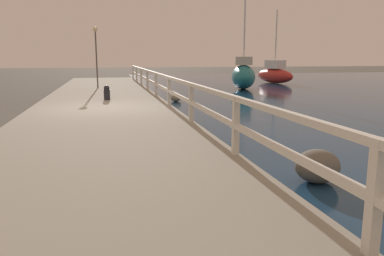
{
  "coord_description": "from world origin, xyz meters",
  "views": [
    {
      "loc": [
        0.12,
        -12.1,
        1.91
      ],
      "look_at": [
        2.43,
        -2.1,
        -0.04
      ],
      "focal_mm": 35.0,
      "sensor_mm": 36.0,
      "label": 1
    }
  ],
  "objects_px": {
    "dock_lamp": "(96,45)",
    "sailboat_teal": "(243,75)",
    "mooring_bollard": "(107,93)",
    "sailboat_red": "(275,74)"
  },
  "relations": [
    {
      "from": "sailboat_red",
      "to": "sailboat_teal",
      "type": "distance_m",
      "value": 6.16
    },
    {
      "from": "mooring_bollard",
      "to": "dock_lamp",
      "type": "height_order",
      "value": "dock_lamp"
    },
    {
      "from": "mooring_bollard",
      "to": "sailboat_red",
      "type": "distance_m",
      "value": 17.09
    },
    {
      "from": "mooring_bollard",
      "to": "sailboat_teal",
      "type": "bearing_deg",
      "value": 41.97
    },
    {
      "from": "mooring_bollard",
      "to": "sailboat_teal",
      "type": "relative_size",
      "value": 0.07
    },
    {
      "from": "mooring_bollard",
      "to": "dock_lamp",
      "type": "distance_m",
      "value": 5.98
    },
    {
      "from": "mooring_bollard",
      "to": "dock_lamp",
      "type": "relative_size",
      "value": 0.18
    },
    {
      "from": "sailboat_teal",
      "to": "sailboat_red",
      "type": "bearing_deg",
      "value": 66.41
    },
    {
      "from": "mooring_bollard",
      "to": "sailboat_teal",
      "type": "distance_m",
      "value": 10.95
    },
    {
      "from": "dock_lamp",
      "to": "sailboat_teal",
      "type": "relative_size",
      "value": 0.41
    }
  ]
}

